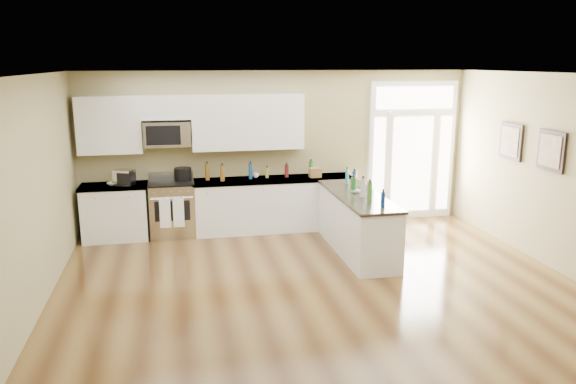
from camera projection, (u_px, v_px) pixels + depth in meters
The scene contains 20 objects.
ground at pixel (341, 318), 6.62m from camera, with size 8.00×8.00×0.00m, color #462B13.
room_shell at pixel (344, 176), 6.23m from camera, with size 8.00×8.00×8.00m.
back_cabinet_left at pixel (115, 214), 9.48m from camera, with size 1.10×0.66×0.94m.
back_cabinet_right at pixel (273, 206), 10.01m from camera, with size 2.85×0.66×0.94m.
peninsula_cabinet at pixel (357, 225), 8.84m from camera, with size 0.69×2.32×0.94m.
upper_cabinet_left at pixel (109, 125), 9.28m from camera, with size 1.04×0.33×0.95m, color silver.
upper_cabinet_right at pixel (248, 122), 9.73m from camera, with size 1.94×0.33×0.95m, color silver.
upper_cabinet_short at pixel (166, 107), 9.40m from camera, with size 0.82×0.33×0.40m, color silver.
microwave at pixel (167, 134), 9.46m from camera, with size 0.78×0.41×0.42m.
entry_door at pixel (412, 151), 10.59m from camera, with size 1.70×0.10×2.60m.
wall_art_near at pixel (511, 141), 9.00m from camera, with size 0.05×0.58×0.58m.
wall_art_far at pixel (551, 151), 8.05m from camera, with size 0.05×0.58×0.58m.
kitchen_range at pixel (172, 209), 9.66m from camera, with size 0.76×0.68×1.08m.
stockpot at pixel (183, 174), 9.68m from camera, with size 0.30×0.30×0.23m, color black.
toaster_oven at pixel (124, 177), 9.32m from camera, with size 0.31×0.24×0.26m, color silver.
cardboard_box at pixel (315, 173), 9.98m from camera, with size 0.20×0.15×0.16m, color brown.
bowl_left at pixel (113, 184), 9.34m from camera, with size 0.20×0.20×0.05m, color white.
bowl_peninsula at pixel (356, 191), 8.81m from camera, with size 0.15×0.15×0.05m, color white.
cup_counter at pixel (256, 175), 9.95m from camera, with size 0.11×0.11×0.08m, color white.
counter_bottles at pixel (306, 179), 9.23m from camera, with size 2.39×2.44×0.30m.
Camera 1 is at (-1.83, -5.86, 2.95)m, focal length 35.00 mm.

